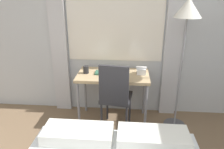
{
  "coord_description": "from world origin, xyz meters",
  "views": [
    {
      "loc": [
        0.21,
        -0.43,
        1.86
      ],
      "look_at": [
        -0.0,
        2.02,
        0.9
      ],
      "focal_mm": 35.0,
      "sensor_mm": 36.0,
      "label": 1
    }
  ],
  "objects_px": {
    "standing_lamp": "(186,23)",
    "desk": "(113,79)",
    "book": "(103,73)",
    "mug": "(86,70)",
    "telephone": "(141,71)",
    "desk_chair": "(115,94)"
  },
  "relations": [
    {
      "from": "standing_lamp",
      "to": "desk",
      "type": "bearing_deg",
      "value": 175.17
    },
    {
      "from": "standing_lamp",
      "to": "book",
      "type": "xyz_separation_m",
      "value": [
        -1.04,
        0.09,
        -0.71
      ]
    },
    {
      "from": "standing_lamp",
      "to": "mug",
      "type": "xyz_separation_m",
      "value": [
        -1.29,
        0.08,
        -0.67
      ]
    },
    {
      "from": "telephone",
      "to": "desk",
      "type": "bearing_deg",
      "value": -173.31
    },
    {
      "from": "mug",
      "to": "telephone",
      "type": "bearing_deg",
      "value": 3.14
    },
    {
      "from": "desk",
      "to": "telephone",
      "type": "bearing_deg",
      "value": 6.69
    },
    {
      "from": "desk_chair",
      "to": "book",
      "type": "height_order",
      "value": "desk_chair"
    },
    {
      "from": "desk",
      "to": "standing_lamp",
      "type": "distance_m",
      "value": 1.21
    },
    {
      "from": "standing_lamp",
      "to": "telephone",
      "type": "distance_m",
      "value": 0.86
    },
    {
      "from": "desk_chair",
      "to": "mug",
      "type": "distance_m",
      "value": 0.56
    },
    {
      "from": "telephone",
      "to": "mug",
      "type": "relative_size",
      "value": 1.38
    },
    {
      "from": "telephone",
      "to": "mug",
      "type": "height_order",
      "value": "mug"
    },
    {
      "from": "desk",
      "to": "book",
      "type": "xyz_separation_m",
      "value": [
        -0.14,
        0.01,
        0.09
      ]
    },
    {
      "from": "desk_chair",
      "to": "book",
      "type": "relative_size",
      "value": 4.26
    },
    {
      "from": "book",
      "to": "desk_chair",
      "type": "bearing_deg",
      "value": -54.06
    },
    {
      "from": "mug",
      "to": "desk",
      "type": "bearing_deg",
      "value": -0.49
    },
    {
      "from": "standing_lamp",
      "to": "telephone",
      "type": "relative_size",
      "value": 12.3
    },
    {
      "from": "mug",
      "to": "standing_lamp",
      "type": "bearing_deg",
      "value": -3.53
    },
    {
      "from": "desk",
      "to": "telephone",
      "type": "relative_size",
      "value": 6.97
    },
    {
      "from": "desk",
      "to": "telephone",
      "type": "xyz_separation_m",
      "value": [
        0.39,
        0.05,
        0.12
      ]
    },
    {
      "from": "standing_lamp",
      "to": "book",
      "type": "bearing_deg",
      "value": 175.24
    },
    {
      "from": "telephone",
      "to": "book",
      "type": "height_order",
      "value": "telephone"
    }
  ]
}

